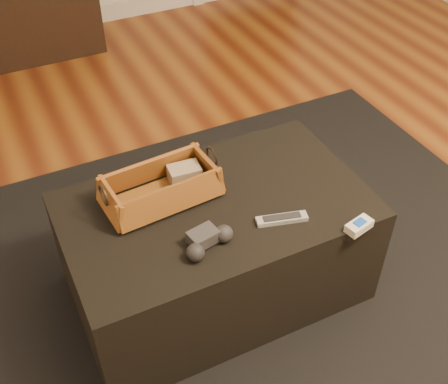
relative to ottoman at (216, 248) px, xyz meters
name	(u,v)px	position (x,y,z in m)	size (l,w,h in m)	color
floor	(292,328)	(0.16, -0.27, -0.23)	(5.00, 5.50, 0.01)	brown
baseboard	(82,17)	(0.16, 2.46, -0.16)	(5.00, 0.04, 0.12)	white
area_rug	(223,297)	(0.00, -0.05, -0.22)	(2.60, 2.00, 0.01)	black
ottoman	(216,248)	(0.00, 0.00, 0.00)	(1.00, 0.60, 0.42)	black
tv_remote	(158,198)	(-0.17, 0.09, 0.23)	(0.20, 0.05, 0.02)	black
cloth_bundle	(185,174)	(-0.05, 0.14, 0.25)	(0.11, 0.07, 0.06)	tan
wicker_basket	(161,188)	(-0.15, 0.10, 0.26)	(0.40, 0.23, 0.13)	#A46A25
game_controller	(207,240)	(-0.10, -0.16, 0.24)	(0.18, 0.12, 0.06)	#303033
silver_remote	(282,219)	(0.15, -0.16, 0.22)	(0.17, 0.08, 0.02)	#AFB1B7
cream_gadget	(359,226)	(0.35, -0.30, 0.22)	(0.10, 0.06, 0.03)	silver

